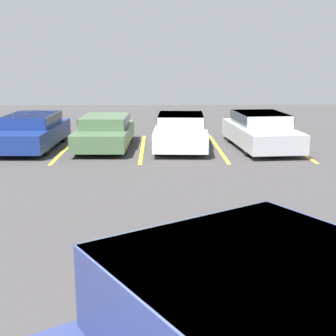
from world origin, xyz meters
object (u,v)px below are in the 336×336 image
(parked_sedan_b, at_px, (105,131))
(parked_sedan_a, at_px, (32,130))
(parked_sedan_c, at_px, (181,130))
(parked_sedan_d, at_px, (260,130))

(parked_sedan_b, bearing_deg, parked_sedan_a, -89.00)
(parked_sedan_b, bearing_deg, parked_sedan_c, 89.55)
(parked_sedan_b, bearing_deg, parked_sedan_d, 89.44)
(parked_sedan_d, bearing_deg, parked_sedan_a, -96.00)
(parked_sedan_a, bearing_deg, parked_sedan_b, 91.04)
(parked_sedan_a, relative_size, parked_sedan_b, 1.08)
(parked_sedan_c, height_order, parked_sedan_d, parked_sedan_d)
(parked_sedan_a, height_order, parked_sedan_d, parked_sedan_d)
(parked_sedan_d, bearing_deg, parked_sedan_b, -96.50)
(parked_sedan_c, bearing_deg, parked_sedan_a, -88.23)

